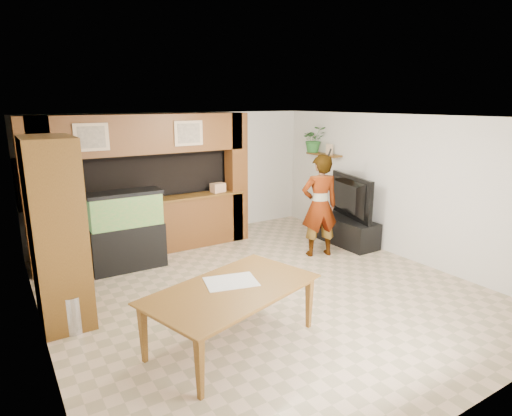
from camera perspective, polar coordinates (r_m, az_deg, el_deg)
floor at (r=6.70m, az=0.78°, el=-10.81°), size 6.50×6.50×0.00m
ceiling at (r=6.09m, az=0.86°, el=12.01°), size 6.50×6.50×0.00m
wall_back at (r=9.11m, az=-10.38°, el=4.22°), size 6.00×0.00×6.00m
wall_left at (r=5.33m, az=-27.47°, el=-4.08°), size 0.00×6.50×6.50m
wall_right at (r=8.25m, az=18.62°, el=2.71°), size 0.00×6.50×6.50m
partition at (r=8.23m, az=-14.91°, el=3.03°), size 4.20×0.99×2.60m
wall_clock at (r=6.18m, az=-28.62°, el=3.82°), size 0.05×0.25×0.25m
wall_shelf at (r=9.43m, az=9.03°, el=7.05°), size 0.25×0.90×0.04m
pantry_cabinet at (r=5.96m, az=-25.03°, el=-2.99°), size 0.60×0.99×2.41m
trash_can at (r=5.94m, az=-23.27°, el=-12.79°), size 0.27×0.27×0.49m
aquarium at (r=7.60m, az=-16.85°, el=-3.02°), size 1.23×0.46×1.36m
tv_stand at (r=8.94m, az=11.47°, el=-2.88°), size 0.57×1.56×0.52m
television at (r=8.77m, az=11.69°, el=1.45°), size 0.56×1.49×0.86m
photo_frame at (r=9.28m, az=9.77°, el=7.73°), size 0.05×0.17×0.22m
potted_plant at (r=9.62m, az=7.72°, el=9.05°), size 0.64×0.61×0.57m
person at (r=7.94m, az=8.47°, el=0.30°), size 0.80×0.65×1.90m
microphone at (r=7.68m, az=9.80°, el=7.28°), size 0.03×0.09×0.15m
dining_table at (r=5.18m, az=-2.87°, el=-14.30°), size 2.27×1.66×0.71m
newspaper_a at (r=5.20m, az=-3.37°, el=-9.77°), size 0.69×0.57×0.01m
counter_box at (r=8.64m, az=-5.10°, el=2.72°), size 0.30×0.23×0.18m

